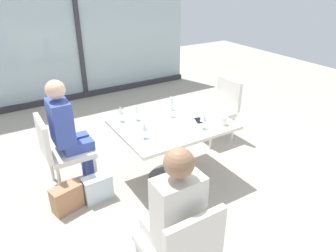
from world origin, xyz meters
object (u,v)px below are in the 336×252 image
(chair_far_right, at_px, (220,106))
(wine_glass_2, at_px, (144,126))
(dining_table_main, at_px, (173,138))
(chair_far_left, at_px, (60,148))
(handbag_2, at_px, (98,188))
(person_front_left, at_px, (173,214))
(chair_front_left, at_px, (181,246))
(wine_glass_5, at_px, (136,109))
(wine_glass_1, at_px, (171,100))
(wine_glass_3, at_px, (171,106))
(cell_phone_on_table, at_px, (199,120))
(wine_glass_0, at_px, (120,110))
(coffee_cup, at_px, (224,121))
(wine_glass_4, at_px, (204,117))
(handbag_0, at_px, (67,198))
(person_far_left, at_px, (68,129))

(chair_far_right, xyz_separation_m, wine_glass_2, (-1.55, -0.66, 0.37))
(dining_table_main, bearing_deg, chair_far_left, 155.42)
(chair_far_left, xyz_separation_m, handbag_2, (0.23, -0.41, -0.36))
(person_front_left, bearing_deg, chair_front_left, -90.00)
(wine_glass_5, bearing_deg, wine_glass_2, -106.44)
(wine_glass_1, bearing_deg, chair_far_right, 11.95)
(wine_glass_3, xyz_separation_m, cell_phone_on_table, (0.20, -0.26, -0.13))
(wine_glass_0, height_order, coffee_cup, wine_glass_0)
(chair_front_left, xyz_separation_m, wine_glass_0, (0.28, 1.63, 0.37))
(chair_far_right, height_order, cell_phone_on_table, chair_far_right)
(chair_far_left, bearing_deg, wine_glass_4, -31.01)
(wine_glass_0, bearing_deg, handbag_2, -150.81)
(wine_glass_0, height_order, wine_glass_2, same)
(wine_glass_2, distance_m, handbag_0, 1.09)
(wine_glass_2, distance_m, wine_glass_5, 0.44)
(dining_table_main, xyz_separation_m, handbag_0, (-1.21, 0.10, -0.41))
(wine_glass_4, height_order, handbag_2, wine_glass_4)
(dining_table_main, relative_size, coffee_cup, 13.47)
(wine_glass_2, bearing_deg, wine_glass_3, 30.78)
(person_far_left, xyz_separation_m, wine_glass_2, (0.58, -0.66, 0.16))
(chair_far_right, distance_m, wine_glass_1, 1.03)
(person_far_left, bearing_deg, coffee_cup, -29.87)
(wine_glass_0, xyz_separation_m, wine_glass_1, (0.64, -0.03, 0.00))
(wine_glass_4, height_order, wine_glass_5, same)
(handbag_0, bearing_deg, handbag_2, -13.72)
(chair_front_left, xyz_separation_m, coffee_cup, (1.19, 0.97, 0.28))
(chair_front_left, bearing_deg, chair_far_left, 101.61)
(dining_table_main, height_order, chair_far_left, chair_far_left)
(wine_glass_3, distance_m, coffee_cup, 0.61)
(wine_glass_0, relative_size, coffee_cup, 2.06)
(chair_far_right, height_order, wine_glass_4, wine_glass_4)
(person_far_left, relative_size, handbag_0, 4.20)
(dining_table_main, distance_m, person_front_left, 1.41)
(dining_table_main, height_order, cell_phone_on_table, cell_phone_on_table)
(dining_table_main, bearing_deg, handbag_0, 175.23)
(wine_glass_2, height_order, wine_glass_5, same)
(wine_glass_3, bearing_deg, chair_far_left, 163.23)
(person_far_left, height_order, cell_phone_on_table, person_far_left)
(wine_glass_5, xyz_separation_m, coffee_cup, (0.75, -0.60, -0.09))
(chair_far_right, bearing_deg, wine_glass_5, -170.58)
(dining_table_main, xyz_separation_m, wine_glass_0, (-0.46, 0.34, 0.32))
(wine_glass_2, xyz_separation_m, handbag_0, (-0.79, 0.25, -0.72))
(wine_glass_3, distance_m, handbag_2, 1.20)
(wine_glass_3, bearing_deg, coffee_cup, -51.96)
(wine_glass_5, bearing_deg, chair_far_right, 9.42)
(person_far_left, height_order, wine_glass_4, person_far_left)
(wine_glass_5, bearing_deg, wine_glass_3, -18.19)
(person_far_left, xyz_separation_m, handbag_2, (0.12, -0.41, -0.56))
(wine_glass_0, bearing_deg, dining_table_main, -35.99)
(wine_glass_5, distance_m, coffee_cup, 0.96)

